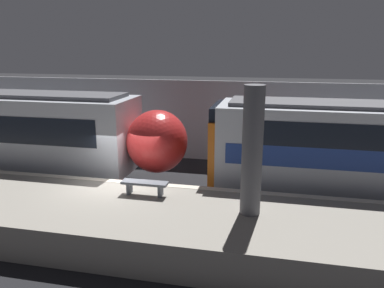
% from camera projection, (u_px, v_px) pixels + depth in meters
% --- Properties ---
extents(ground_plane, '(120.00, 120.00, 0.00)m').
position_uv_depth(ground_plane, '(121.00, 207.00, 13.65)').
color(ground_plane, black).
extents(platform, '(40.00, 4.02, 1.07)m').
position_uv_depth(platform, '(95.00, 218.00, 11.62)').
color(platform, gray).
rests_on(platform, ground).
extents(station_rear_barrier, '(50.00, 0.15, 4.05)m').
position_uv_depth(station_rear_barrier, '(169.00, 119.00, 19.37)').
color(station_rear_barrier, '#939399').
rests_on(station_rear_barrier, ground).
extents(support_pillar_near, '(0.58, 0.58, 3.66)m').
position_uv_depth(support_pillar_near, '(252.00, 152.00, 10.29)').
color(support_pillar_near, '#56565B').
rests_on(support_pillar_near, platform).
extents(platform_bench, '(1.50, 0.40, 0.45)m').
position_uv_depth(platform_bench, '(145.00, 185.00, 11.97)').
color(platform_bench, slate).
rests_on(platform_bench, platform).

